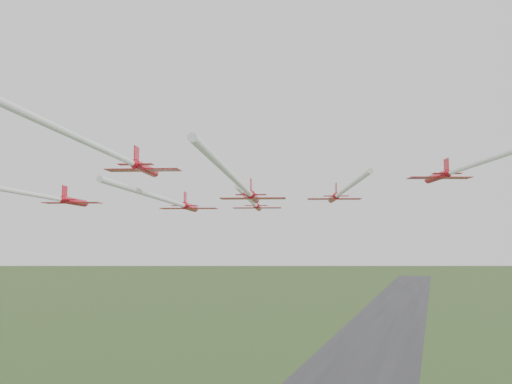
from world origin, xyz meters
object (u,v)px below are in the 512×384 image
(jet_lead, at_px, (254,204))
(jet_row2_left, at_px, (176,203))
(jet_row3_left, at_px, (43,196))
(jet_row3_right, at_px, (474,165))
(jet_row4_left, at_px, (121,158))
(jet_row2_right, at_px, (339,194))
(jet_row3_mid, at_px, (246,190))

(jet_lead, distance_m, jet_row2_left, 18.26)
(jet_lead, bearing_deg, jet_row3_left, -127.91)
(jet_row3_left, distance_m, jet_row3_right, 53.52)
(jet_row2_left, bearing_deg, jet_row3_left, -127.22)
(jet_row2_left, height_order, jet_row3_left, jet_row2_left)
(jet_row4_left, bearing_deg, jet_row2_left, 91.84)
(jet_row2_right, xyz_separation_m, jet_row3_right, (18.76, -15.92, 1.74))
(jet_lead, xyz_separation_m, jet_row3_mid, (8.80, -31.28, -0.48))
(jet_row3_mid, xyz_separation_m, jet_row4_left, (-8.70, -14.69, 2.24))
(jet_row2_left, bearing_deg, jet_row3_mid, -54.90)
(jet_row3_left, xyz_separation_m, jet_row4_left, (16.64, -9.28, 2.87))
(jet_row3_right, bearing_deg, jet_row4_left, -167.97)
(jet_row2_left, distance_m, jet_row3_right, 44.02)
(jet_row2_left, bearing_deg, jet_lead, 52.83)
(jet_lead, xyz_separation_m, jet_row4_left, (0.10, -45.97, 1.77))
(jet_lead, distance_m, jet_row3_mid, 32.50)
(jet_lead, xyz_separation_m, jet_row3_right, (35.60, -25.07, 2.35))
(jet_lead, xyz_separation_m, jet_row3_left, (-16.53, -36.69, -1.10))
(jet_row2_right, relative_size, jet_row3_left, 0.94)
(jet_row3_mid, xyz_separation_m, jet_row3_right, (26.80, 6.21, 2.83))
(jet_row2_left, height_order, jet_row3_mid, jet_row3_mid)
(jet_row3_mid, relative_size, jet_row3_right, 1.01)
(jet_lead, height_order, jet_row2_left, jet_lead)
(jet_row2_right, distance_m, jet_row3_right, 24.67)
(jet_lead, height_order, jet_row3_right, jet_row3_right)
(jet_row2_right, xyz_separation_m, jet_row3_left, (-33.37, -27.54, -1.71))
(jet_lead, height_order, jet_row3_left, jet_lead)
(jet_lead, relative_size, jet_row3_left, 1.05)
(jet_row2_right, distance_m, jet_row4_left, 40.46)
(jet_lead, height_order, jet_row4_left, jet_row4_left)
(jet_row2_right, relative_size, jet_row3_mid, 0.80)
(jet_row2_right, xyz_separation_m, jet_row4_left, (-16.74, -36.82, 1.16))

